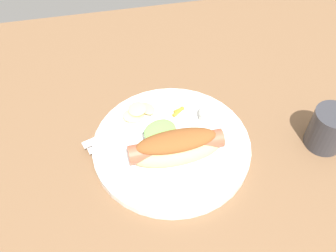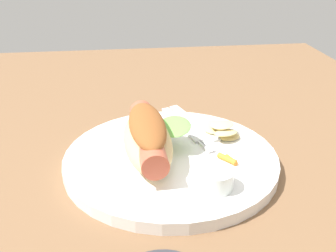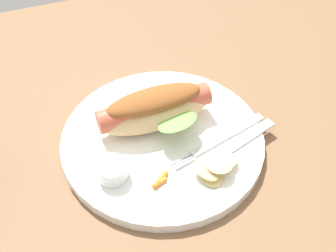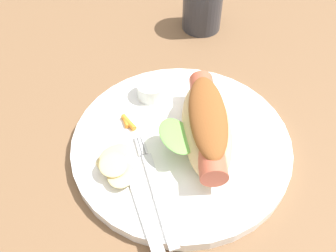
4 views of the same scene
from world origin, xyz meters
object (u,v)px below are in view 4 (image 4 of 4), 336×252
fork (154,189)px  drinking_cup (202,7)px  knife (141,202)px  carrot_garnish (128,122)px  hot_dog (206,125)px  sauce_ramekin (151,90)px  plate (181,144)px  chips_pile (115,164)px

fork → drinking_cup: 36.53cm
knife → carrot_garnish: bearing=-7.7°
hot_dog → carrot_garnish: bearing=72.9°
drinking_cup → fork: bearing=-12.2°
hot_dog → sauce_ramekin: hot_dog is taller
plate → fork: 8.41cm
plate → knife: knife is taller
plate → chips_pile: 9.58cm
sauce_ramekin → carrot_garnish: bearing=-29.1°
plate → knife: bearing=-27.3°
fork → chips_pile: 5.70cm
hot_dog → drinking_cup: (-27.95, 1.20, -0.57)cm
hot_dog → drinking_cup: size_ratio=2.08×
chips_pile → sauce_ramekin: bearing=162.8°
sauce_ramekin → carrot_garnish: (5.55, -3.10, -0.80)cm
drinking_cup → knife: bearing=-13.7°
plate → hot_dog: bearing=91.5°
hot_dog → sauce_ramekin: size_ratio=3.95×
fork → carrot_garnish: size_ratio=5.67×
fork → drinking_cup: bearing=-27.8°
sauce_ramekin → knife: (17.74, -0.65, -0.97)cm
chips_pile → carrot_garnish: size_ratio=2.55×
plate → fork: (7.62, -3.43, 1.00)cm
carrot_garnish → fork: bearing=20.1°
fork → sauce_ramekin: bearing=-13.0°
plate → chips_pile: (4.62, -8.20, 1.78)cm
fork → knife: bearing=125.1°
knife → drinking_cup: 38.50cm
sauce_ramekin → hot_dog: bearing=40.9°
knife → drinking_cup: bearing=-32.7°
plate → fork: fork is taller
fork → carrot_garnish: (-10.48, -3.84, 0.16)cm
carrot_garnish → drinking_cup: 27.75cm
sauce_ramekin → chips_pile: 13.65cm
plate → hot_dog: size_ratio=1.74×
fork → plate: bearing=-39.8°
knife → chips_pile: chips_pile is taller
hot_dog → chips_pile: bearing=110.6°
sauce_ramekin → knife: 17.78cm
plate → drinking_cup: (-28.03, 4.27, 3.20)cm
fork → knife: 2.20cm
fork → drinking_cup: size_ratio=1.97×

